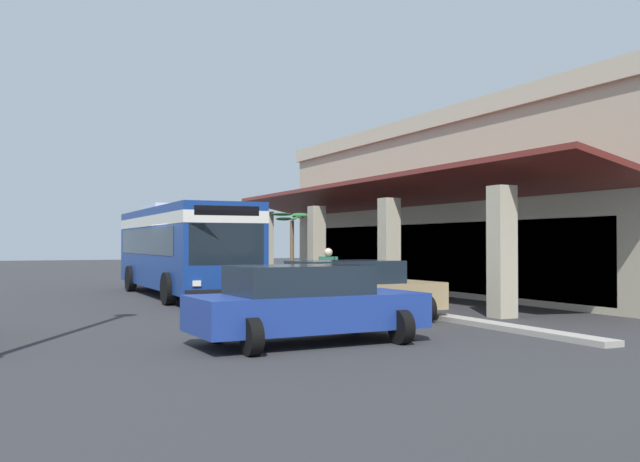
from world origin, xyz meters
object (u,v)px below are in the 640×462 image
(transit_bus, at_px, (182,244))
(parked_sedan_tan, at_px, (350,291))
(pedestrian, at_px, (328,275))
(parked_sedan_blue, at_px, (305,304))
(potted_palm, at_px, (292,267))

(transit_bus, distance_m, parked_sedan_tan, 10.29)
(transit_bus, distance_m, pedestrian, 7.83)
(parked_sedan_blue, height_order, pedestrian, pedestrian)
(potted_palm, bearing_deg, transit_bus, -73.88)
(transit_bus, relative_size, parked_sedan_tan, 2.50)
(parked_sedan_tan, xyz_separation_m, potted_palm, (-11.55, 3.45, 0.15))
(transit_bus, height_order, parked_sedan_blue, transit_bus)
(parked_sedan_tan, height_order, potted_palm, potted_palm)
(transit_bus, xyz_separation_m, pedestrian, (7.47, 2.20, -0.86))
(potted_palm, bearing_deg, parked_sedan_tan, -16.62)
(parked_sedan_blue, distance_m, potted_palm, 15.53)
(transit_bus, relative_size, potted_palm, 3.58)
(transit_bus, bearing_deg, parked_sedan_tan, 8.28)
(parked_sedan_tan, relative_size, potted_palm, 1.43)
(pedestrian, bearing_deg, parked_sedan_tan, -15.23)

